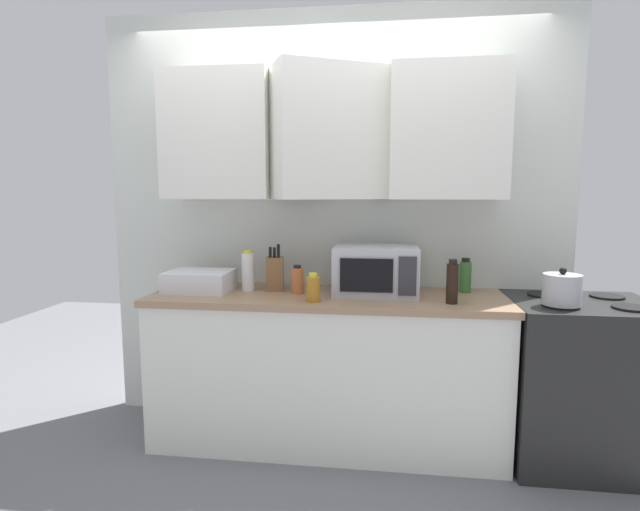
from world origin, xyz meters
TOP-DOWN VIEW (x-y plane):
  - wall_back_with_cabinets at (0.00, -0.07)m, footprint 2.92×0.58m
  - counter_run at (0.00, -0.30)m, footprint 2.05×0.63m
  - stove_range at (1.41, -0.32)m, footprint 0.76×0.64m
  - kettle at (1.24, -0.46)m, footprint 0.19×0.19m
  - microwave at (0.28, -0.26)m, footprint 0.48×0.37m
  - dish_rack at (-0.77, -0.30)m, footprint 0.38×0.30m
  - knife_block at (-0.33, -0.21)m, footprint 0.12×0.13m
  - bottle_amber_vinegar at (-0.05, -0.50)m, footprint 0.08×0.08m
  - bottle_spice_jar at (-0.17, -0.30)m, footprint 0.07×0.07m
  - bottle_soy_dark at (0.69, -0.45)m, footprint 0.06×0.06m
  - bottle_green_oil at (0.81, -0.13)m, footprint 0.07×0.07m
  - bottle_white_jar at (-0.48, -0.25)m, footprint 0.08×0.08m

SIDE VIEW (x-z plane):
  - counter_run at x=0.00m, z-range 0.00..0.90m
  - stove_range at x=1.41m, z-range 0.00..0.91m
  - dish_rack at x=-0.77m, z-range 0.90..1.02m
  - bottle_amber_vinegar at x=-0.05m, z-range 0.89..1.05m
  - bottle_spice_jar at x=-0.17m, z-range 0.90..1.06m
  - kettle at x=1.24m, z-range 0.89..1.09m
  - bottle_green_oil at x=0.81m, z-range 0.89..1.10m
  - knife_block at x=-0.33m, z-range 0.86..1.14m
  - bottle_soy_dark at x=0.69m, z-range 0.89..1.13m
  - bottle_white_jar at x=-0.48m, z-range 0.90..1.14m
  - microwave at x=0.28m, z-range 0.90..1.18m
  - wall_back_with_cabinets at x=0.00m, z-range 0.27..2.87m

